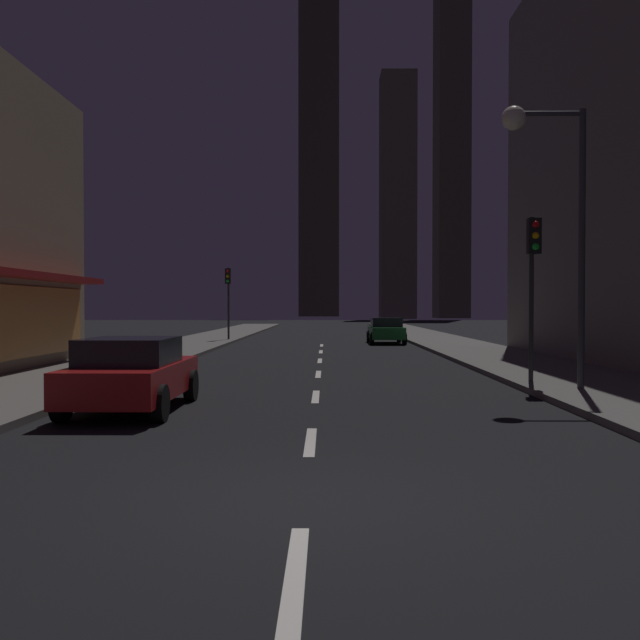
{
  "coord_description": "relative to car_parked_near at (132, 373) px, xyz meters",
  "views": [
    {
      "loc": [
        0.24,
        -7.18,
        2.06
      ],
      "look_at": [
        0.0,
        19.42,
        1.55
      ],
      "focal_mm": 38.5,
      "sensor_mm": 36.0,
      "label": 1
    }
  ],
  "objects": [
    {
      "name": "ground_plane",
      "position": [
        3.6,
        25.71,
        -0.79
      ],
      "size": [
        78.0,
        136.0,
        0.1
      ],
      "primitive_type": "cube",
      "color": "black"
    },
    {
      "name": "sidewalk_right",
      "position": [
        10.6,
        25.71,
        -0.67
      ],
      "size": [
        4.0,
        76.0,
        0.15
      ],
      "primitive_type": "cube",
      "color": "#605E59",
      "rests_on": "ground"
    },
    {
      "name": "sidewalk_left",
      "position": [
        -3.4,
        25.71,
        -0.67
      ],
      "size": [
        4.0,
        76.0,
        0.15
      ],
      "primitive_type": "cube",
      "color": "#605E59",
      "rests_on": "ground"
    },
    {
      "name": "lane_marking_center",
      "position": [
        3.6,
        7.31,
        -0.73
      ],
      "size": [
        0.16,
        33.4,
        0.01
      ],
      "color": "silver",
      "rests_on": "ground"
    },
    {
      "name": "skyscraper_distant_tall",
      "position": [
        2.26,
        137.78,
        35.97
      ],
      "size": [
        8.73,
        7.72,
        73.41
      ],
      "primitive_type": "cube",
      "color": "#484436",
      "rests_on": "ground"
    },
    {
      "name": "skyscraper_distant_mid",
      "position": [
        16.26,
        105.87,
        20.43
      ],
      "size": [
        6.08,
        5.59,
        42.33
      ],
      "primitive_type": "cube",
      "color": "#5F5B47",
      "rests_on": "ground"
    },
    {
      "name": "skyscraper_distant_short",
      "position": [
        27.21,
        114.92,
        33.29
      ],
      "size": [
        5.79,
        8.14,
        68.07
      ],
      "primitive_type": "cube",
      "color": "#4F4B3B",
      "rests_on": "ground"
    },
    {
      "name": "car_parked_near",
      "position": [
        0.0,
        0.0,
        0.0
      ],
      "size": [
        1.98,
        4.24,
        1.45
      ],
      "color": "#B21919",
      "rests_on": "ground"
    },
    {
      "name": "car_parked_far",
      "position": [
        7.2,
        24.98,
        0.0
      ],
      "size": [
        1.98,
        4.24,
        1.45
      ],
      "color": "#1E722D",
      "rests_on": "ground"
    },
    {
      "name": "fire_hydrant_far_left",
      "position": [
        -2.3,
        12.51,
        -0.29
      ],
      "size": [
        0.42,
        0.3,
        0.65
      ],
      "color": "#B2B2B2",
      "rests_on": "sidewalk_left"
    },
    {
      "name": "traffic_light_near_right",
      "position": [
        9.1,
        4.01,
        2.45
      ],
      "size": [
        0.32,
        0.48,
        4.2
      ],
      "color": "#2D2D2D",
      "rests_on": "sidewalk_right"
    },
    {
      "name": "traffic_light_far_left",
      "position": [
        -1.9,
        26.58,
        2.45
      ],
      "size": [
        0.32,
        0.48,
        4.2
      ],
      "color": "#2D2D2D",
      "rests_on": "sidewalk_left"
    },
    {
      "name": "street_lamp_right",
      "position": [
        8.98,
        2.58,
        4.33
      ],
      "size": [
        1.96,
        0.56,
        6.58
      ],
      "color": "#38383D",
      "rests_on": "sidewalk_right"
    }
  ]
}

